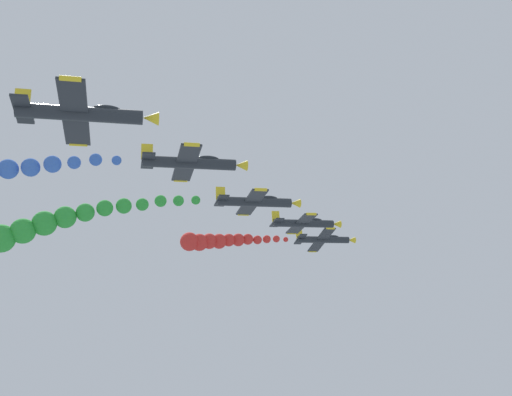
# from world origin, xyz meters

# --- Properties ---
(airplane_lead) EXTENTS (9.02, 10.35, 3.87)m
(airplane_lead) POSITION_xyz_m (-22.86, 17.40, 91.78)
(airplane_lead) COLOR #23282D
(smoke_trail_lead) EXTENTS (4.05, 17.90, 2.93)m
(smoke_trail_lead) POSITION_xyz_m (-21.58, -1.36, 91.24)
(smoke_trail_lead) COLOR red
(airplane_left_inner) EXTENTS (9.40, 10.35, 3.08)m
(airplane_left_inner) POSITION_xyz_m (-11.36, 10.04, 93.45)
(airplane_left_inner) COLOR #23282D
(airplane_right_inner) EXTENTS (9.43, 10.35, 3.01)m
(airplane_right_inner) POSITION_xyz_m (0.53, -0.13, 94.88)
(airplane_right_inner) COLOR #23282D
(smoke_trail_right_inner) EXTENTS (5.58, 28.79, 9.97)m
(smoke_trail_right_inner) POSITION_xyz_m (2.63, -27.38, 89.94)
(smoke_trail_right_inner) COLOR green
(airplane_left_outer) EXTENTS (9.45, 10.35, 2.96)m
(airplane_left_outer) POSITION_xyz_m (11.40, -9.26, 97.15)
(airplane_left_outer) COLOR #23282D
(smoke_trail_left_outer) EXTENTS (2.31, 12.92, 3.45)m
(smoke_trail_left_outer) POSITION_xyz_m (11.03, -24.61, 95.94)
(smoke_trail_left_outer) COLOR blue
(airplane_right_outer) EXTENTS (9.31, 10.35, 3.26)m
(airplane_right_outer) POSITION_xyz_m (22.52, -18.73, 98.32)
(airplane_right_outer) COLOR #23282D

